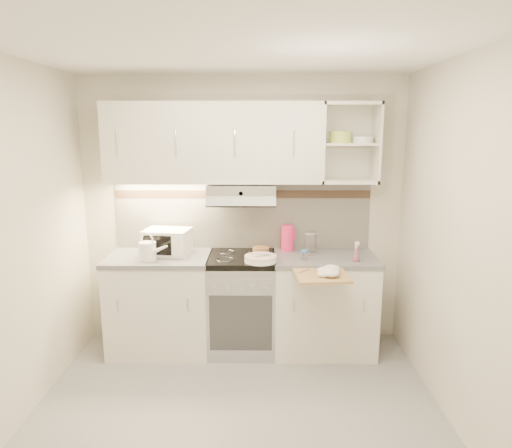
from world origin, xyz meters
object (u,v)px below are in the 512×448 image
at_px(spray_bottle, 356,253).
at_px(watering_can, 148,250).
at_px(pink_pitcher, 288,238).
at_px(cutting_board, 322,276).
at_px(microwave, 167,242).
at_px(plate_stack, 261,259).
at_px(electric_range, 242,303).
at_px(glass_jar, 311,243).

bearing_deg(spray_bottle, watering_can, -173.01).
height_order(watering_can, spray_bottle, watering_can).
bearing_deg(pink_pitcher, cutting_board, -81.70).
xyz_separation_m(microwave, cutting_board, (1.34, -0.55, -0.14)).
bearing_deg(pink_pitcher, microwave, 175.85).
bearing_deg(spray_bottle, plate_stack, -170.87).
xyz_separation_m(electric_range, cutting_board, (0.66, -0.48, 0.42)).
xyz_separation_m(spray_bottle, cutting_board, (-0.33, -0.31, -0.10)).
bearing_deg(plate_stack, pink_pitcher, 56.05).
bearing_deg(electric_range, watering_can, -170.67).
bearing_deg(glass_jar, microwave, 178.69).
height_order(electric_range, microwave, microwave).
distance_m(microwave, pink_pitcher, 1.11).
height_order(watering_can, cutting_board, watering_can).
bearing_deg(pink_pitcher, watering_can, -175.52).
distance_m(watering_can, spray_bottle, 1.80).
bearing_deg(watering_can, glass_jar, 30.77).
height_order(microwave, glass_jar, microwave).
xyz_separation_m(watering_can, spray_bottle, (1.80, -0.03, -0.02)).
distance_m(electric_range, watering_can, 0.98).
bearing_deg(electric_range, spray_bottle, -9.34).
bearing_deg(spray_bottle, microwave, 179.88).
height_order(glass_jar, spray_bottle, glass_jar).
bearing_deg(glass_jar, spray_bottle, -29.41).
bearing_deg(plate_stack, electric_range, 133.36).
bearing_deg(pink_pitcher, glass_jar, -48.85).
relative_size(spray_bottle, cutting_board, 0.45).
xyz_separation_m(electric_range, pink_pitcher, (0.43, 0.20, 0.57)).
bearing_deg(cutting_board, watering_can, 161.63).
xyz_separation_m(plate_stack, glass_jar, (0.45, 0.22, 0.08)).
height_order(microwave, pink_pitcher, pink_pitcher).
bearing_deg(electric_range, glass_jar, 4.11).
distance_m(pink_pitcher, cutting_board, 0.73).
bearing_deg(microwave, glass_jar, 6.85).
distance_m(electric_range, plate_stack, 0.54).
bearing_deg(watering_can, plate_stack, 20.92).
relative_size(plate_stack, pink_pitcher, 1.16).
relative_size(glass_jar, spray_bottle, 1.15).
relative_size(pink_pitcher, cutting_board, 0.58).
bearing_deg(plate_stack, microwave, 163.34).
height_order(plate_stack, cutting_board, plate_stack).
bearing_deg(cutting_board, spray_bottle, 38.10).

